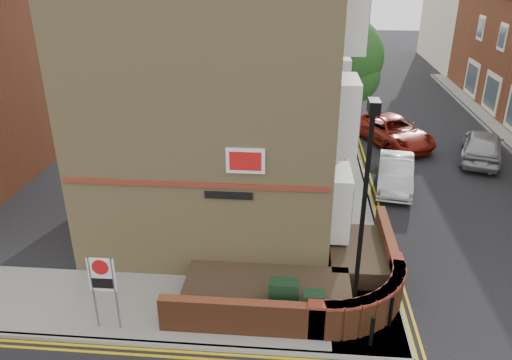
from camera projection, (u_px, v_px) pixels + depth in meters
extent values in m
plane|color=black|center=(293.00, 355.00, 12.80)|extent=(120.00, 120.00, 0.00)
cube|color=gray|center=(173.00, 308.00, 14.41)|extent=(13.00, 3.00, 0.12)
cube|color=gray|center=(335.00, 141.00, 27.12)|extent=(2.00, 32.00, 0.12)
cube|color=gray|center=(159.00, 345.00, 13.05)|extent=(13.00, 0.15, 0.12)
cube|color=gray|center=(354.00, 142.00, 27.04)|extent=(0.15, 32.00, 0.12)
cube|color=gold|center=(157.00, 353.00, 12.84)|extent=(13.00, 0.28, 0.01)
cube|color=gold|center=(358.00, 143.00, 27.04)|extent=(0.28, 32.00, 0.01)
cube|color=tan|center=(218.00, 68.00, 17.95)|extent=(8.00, 10.00, 11.00)
cube|color=maroon|center=(194.00, 185.00, 14.34)|extent=(7.80, 0.06, 0.15)
cube|color=white|center=(245.00, 161.00, 13.89)|extent=(1.10, 0.05, 0.75)
cube|color=black|center=(229.00, 196.00, 14.38)|extent=(1.40, 0.04, 0.22)
cylinder|color=black|center=(362.00, 229.00, 12.46)|extent=(0.12, 0.12, 6.00)
cylinder|color=black|center=(353.00, 312.00, 13.55)|extent=(0.20, 0.20, 0.80)
cube|color=black|center=(374.00, 106.00, 11.15)|extent=(0.25, 0.50, 0.30)
cube|color=black|center=(284.00, 299.00, 13.70)|extent=(0.80, 0.45, 1.20)
cube|color=black|center=(313.00, 310.00, 13.39)|extent=(0.55, 0.40, 1.10)
cylinder|color=black|center=(372.00, 331.00, 12.77)|extent=(0.11, 0.11, 0.90)
cylinder|color=black|center=(391.00, 312.00, 13.45)|extent=(0.11, 0.11, 0.90)
cylinder|color=slate|center=(94.00, 293.00, 13.16)|extent=(0.06, 0.06, 2.20)
cylinder|color=slate|center=(116.00, 294.00, 13.11)|extent=(0.06, 0.06, 2.20)
cube|color=white|center=(102.00, 275.00, 12.89)|extent=(0.72, 0.04, 1.00)
cylinder|color=red|center=(100.00, 267.00, 12.75)|extent=(0.44, 0.02, 0.44)
cube|color=beige|center=(464.00, 25.00, 44.64)|extent=(5.00, 12.00, 7.00)
cylinder|color=#382B1E|center=(341.00, 110.00, 24.33)|extent=(0.24, 0.24, 4.55)
sphere|color=#274F1A|center=(345.00, 56.00, 23.25)|extent=(3.64, 3.64, 3.64)
sphere|color=#274F1A|center=(352.00, 76.00, 23.30)|extent=(2.60, 2.60, 2.60)
sphere|color=#274F1A|center=(337.00, 64.00, 23.83)|extent=(2.86, 2.86, 2.86)
cylinder|color=#382B1E|center=(332.00, 70.00, 31.48)|extent=(0.24, 0.24, 5.04)
sphere|color=#274F1A|center=(335.00, 23.00, 30.28)|extent=(4.03, 4.03, 4.03)
sphere|color=#274F1A|center=(341.00, 39.00, 30.37)|extent=(2.88, 2.88, 2.88)
sphere|color=#274F1A|center=(330.00, 30.00, 30.88)|extent=(3.17, 3.17, 3.17)
cylinder|color=#382B1E|center=(327.00, 50.00, 38.79)|extent=(0.24, 0.24, 4.76)
sphere|color=#274F1A|center=(329.00, 13.00, 37.66)|extent=(3.81, 3.81, 3.81)
sphere|color=#274F1A|center=(334.00, 26.00, 37.72)|extent=(2.72, 2.72, 2.72)
sphere|color=#274F1A|center=(324.00, 19.00, 38.24)|extent=(2.99, 2.99, 2.99)
cylinder|color=black|center=(335.00, 74.00, 34.55)|extent=(0.10, 0.10, 3.20)
imported|color=black|center=(337.00, 43.00, 33.68)|extent=(0.20, 0.16, 1.00)
imported|color=silver|center=(395.00, 173.00, 21.67)|extent=(2.11, 4.31, 1.36)
imported|color=maroon|center=(393.00, 131.00, 26.60)|extent=(4.43, 5.85, 1.48)
imported|color=gray|center=(482.00, 146.00, 24.46)|extent=(3.20, 4.92, 1.56)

